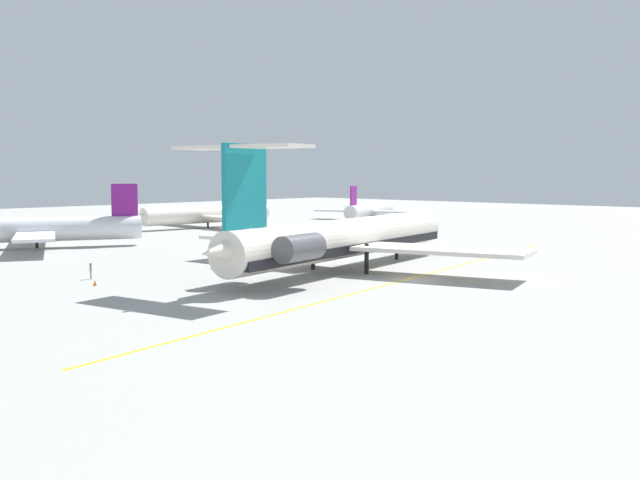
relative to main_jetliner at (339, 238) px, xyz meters
name	(u,v)px	position (x,y,z in m)	size (l,w,h in m)	color
ground	(412,280)	(0.43, -9.85, -3.80)	(367.14, 367.14, 0.00)	#9E9E99
main_jetliner	(339,238)	(0.00, 0.00, 0.00)	(47.68, 42.34, 13.92)	silver
airliner_mid_left	(30,230)	(-11.90, 50.68, -0.98)	(29.87, 30.23, 9.56)	silver
airliner_mid_right	(204,214)	(31.63, 64.40, -1.04)	(31.28, 30.92, 9.35)	silver
airliner_far_right	(371,210)	(74.52, 54.91, -1.35)	(27.11, 27.20, 8.30)	silver
ground_crew_near_nose	(336,238)	(23.12, 20.82, -2.69)	(0.35, 0.33, 1.75)	black
ground_crew_near_tail	(287,237)	(18.60, 27.30, -2.69)	(0.42, 0.28, 1.75)	black
ground_crew_portside	(91,269)	(-22.27, 15.53, -2.71)	(0.28, 0.39, 1.72)	black
safety_cone_nose	(355,243)	(24.82, 18.40, -3.52)	(0.40, 0.40, 0.55)	#EA590F
safety_cone_wingtip	(298,242)	(20.44, 26.53, -3.52)	(0.40, 0.40, 0.55)	#EA590F
safety_cone_tail	(95,283)	(-24.36, 11.12, -3.52)	(0.40, 0.40, 0.55)	#EA590F
taxiway_centreline	(412,278)	(1.32, -9.13, -3.79)	(88.26, 0.36, 0.01)	gold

